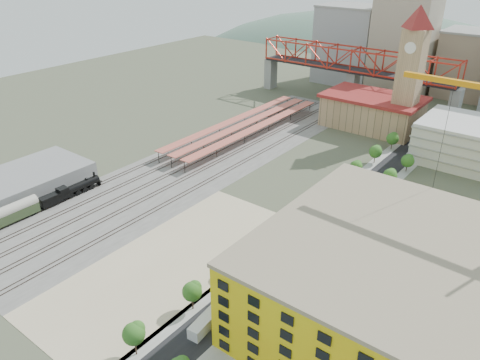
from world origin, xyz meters
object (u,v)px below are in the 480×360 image
Objects in this scene: clock_tower at (412,61)px; construction_building at (386,283)px; coach at (6,215)px; site_trailer_b at (243,290)px; site_trailer_c at (265,271)px; locomotive at (72,190)px; site_trailer_a at (207,321)px; site_trailer_d at (315,228)px.

clock_tower is 1.03× the size of construction_building.
coach is 67.93m from site_trailer_b.
clock_tower reaches higher than site_trailer_c.
locomotive is at bearing 90.00° from coach.
site_trailer_b is at bearing -85.53° from site_trailer_c.
site_trailer_b is 0.98× the size of site_trailer_c.
clock_tower is at bearing 65.36° from coach.
construction_building is 92.54m from locomotive.
clock_tower reaches higher than site_trailer_a.
coach is at bearing -155.47° from site_trailer_c.
construction_building is at bearing 9.63° from site_trailer_c.
coach is 66.17m from site_trailer_a.
site_trailer_d is (8.00, -80.15, -27.28)m from clock_tower.
site_trailer_a is 19.64m from site_trailer_c.
site_trailer_c is 1.00× the size of site_trailer_d.
site_trailer_c is (-26.00, -2.35, -7.99)m from construction_building.
site_trailer_c is at bearing -80.85° from site_trailer_d.
locomotive is at bearing -175.91° from construction_building.
clock_tower reaches higher than coach.
locomotive is 2.23× the size of site_trailer_a.
construction_building is at bearing 34.53° from site_trailer_a.
locomotive reaches higher than site_trailer_a.
clock_tower is 85.04m from site_trailer_d.
site_trailer_b is (66.00, -3.86, -0.54)m from locomotive.
site_trailer_d is (0.00, 22.20, -0.01)m from site_trailer_c.
locomotive is at bearing -149.02° from site_trailer_d.
clock_tower is 5.10× the size of site_trailer_b.
construction_building is at bearing 4.09° from locomotive.
coach is 1.69× the size of site_trailer_b.
clock_tower is 3.01× the size of coach.
construction_building is 33.67m from site_trailer_d.
site_trailer_b is (0.00, 11.54, 0.13)m from site_trailer_a.
coach is 1.86× the size of site_trailer_a.
site_trailer_d is at bearing -84.30° from clock_tower.
coach is 70.28m from site_trailer_c.
clock_tower reaches higher than site_trailer_b.
site_trailer_c is (0.00, 19.64, 0.15)m from site_trailer_a.
site_trailer_b is at bearing 84.31° from site_trailer_a.
site_trailer_b reaches higher than site_trailer_a.
site_trailer_a is 0.90× the size of site_trailer_d.
site_trailer_b is (8.00, -110.44, -27.30)m from clock_tower.
construction_building is at bearing 38.32° from site_trailer_b.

